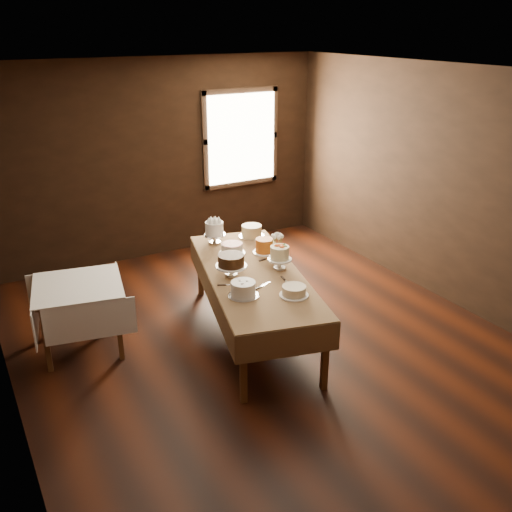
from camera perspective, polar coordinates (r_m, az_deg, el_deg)
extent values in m
cube|color=black|center=(6.17, 0.93, -8.80)|extent=(5.00, 6.00, 0.01)
cube|color=beige|center=(5.28, 1.13, 18.10)|extent=(5.00, 6.00, 0.01)
cube|color=black|center=(8.20, -9.83, 9.51)|extent=(5.00, 0.02, 2.80)
cube|color=black|center=(7.12, 18.77, 6.64)|extent=(0.02, 6.00, 2.80)
cube|color=#FFEABF|center=(8.62, -1.49, 11.82)|extent=(1.10, 0.05, 1.30)
cube|color=#4D3019|center=(5.13, -1.29, -11.43)|extent=(0.07, 0.07, 0.69)
cube|color=#4D3019|center=(7.09, -5.67, -1.36)|extent=(0.07, 0.07, 0.69)
cube|color=#4D3019|center=(5.34, 6.99, -10.14)|extent=(0.07, 0.07, 0.69)
cube|color=#4D3019|center=(7.24, 0.41, -0.72)|extent=(0.07, 0.07, 0.69)
cube|color=#4D3019|center=(5.99, -0.29, -1.90)|extent=(1.47, 2.55, 0.04)
cube|color=#8D6C4B|center=(5.98, -0.29, -1.68)|extent=(1.55, 2.62, 0.01)
cube|color=#4D3019|center=(5.91, -20.48, -8.05)|extent=(0.06, 0.06, 0.69)
cube|color=#4D3019|center=(6.52, -20.40, -5.03)|extent=(0.06, 0.06, 0.69)
cube|color=#4D3019|center=(5.90, -13.69, -7.24)|extent=(0.06, 0.06, 0.69)
cube|color=#4D3019|center=(6.51, -14.29, -4.30)|extent=(0.06, 0.06, 0.69)
cube|color=#4D3019|center=(6.04, -17.62, -3.06)|extent=(0.94, 0.94, 0.04)
cube|color=white|center=(6.03, -17.65, -2.83)|extent=(1.03, 1.03, 0.01)
cylinder|color=silver|center=(6.76, -4.21, 1.82)|extent=(0.26, 0.26, 0.12)
cylinder|color=silver|center=(6.71, -4.24, 2.92)|extent=(0.28, 0.28, 0.15)
cylinder|color=silver|center=(6.96, -0.45, 2.02)|extent=(0.31, 0.31, 0.01)
cylinder|color=tan|center=(6.93, -0.45, 2.58)|extent=(0.35, 0.35, 0.13)
cylinder|color=white|center=(6.46, -2.44, 0.31)|extent=(0.31, 0.31, 0.01)
cylinder|color=silver|center=(6.43, -2.45, 0.78)|extent=(0.34, 0.34, 0.10)
cylinder|color=white|center=(6.47, 0.85, 0.39)|extent=(0.27, 0.27, 0.01)
cylinder|color=#C4621C|center=(6.44, 0.85, 1.09)|extent=(0.28, 0.28, 0.16)
cylinder|color=white|center=(5.89, -2.52, -1.40)|extent=(0.33, 0.33, 0.12)
cylinder|color=#311A0A|center=(5.84, -2.54, -0.32)|extent=(0.38, 0.38, 0.12)
cylinder|color=white|center=(6.04, 2.40, -0.72)|extent=(0.26, 0.26, 0.13)
cylinder|color=beige|center=(5.99, 2.42, 0.45)|extent=(0.28, 0.28, 0.14)
cylinder|color=silver|center=(5.46, -1.29, -4.05)|extent=(0.30, 0.30, 0.01)
cylinder|color=silver|center=(5.43, -1.30, -3.33)|extent=(0.34, 0.34, 0.14)
cylinder|color=white|center=(5.48, 3.86, -3.97)|extent=(0.29, 0.29, 0.01)
cylinder|color=beige|center=(5.46, 3.87, -3.49)|extent=(0.32, 0.32, 0.09)
cube|color=silver|center=(5.70, 0.99, -2.86)|extent=(0.23, 0.11, 0.01)
cube|color=silver|center=(5.73, 3.22, -2.74)|extent=(0.06, 0.24, 0.01)
cube|color=silver|center=(6.26, -1.45, -0.44)|extent=(0.07, 0.24, 0.01)
cube|color=silver|center=(6.33, 1.51, -0.17)|extent=(0.24, 0.06, 0.01)
cube|color=silver|center=(5.69, -2.27, -2.92)|extent=(0.23, 0.12, 0.01)
imported|color=#2D2823|center=(6.22, 2.14, -0.04)|extent=(0.15, 0.15, 0.12)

